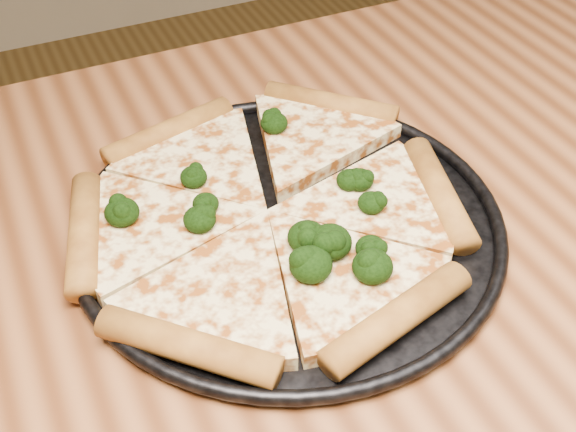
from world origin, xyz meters
name	(u,v)px	position (x,y,z in m)	size (l,w,h in m)	color
dining_table	(301,377)	(0.00, 0.00, 0.66)	(1.20, 0.90, 0.75)	brown
pizza_pan	(288,223)	(0.03, 0.09, 0.76)	(0.39, 0.39, 0.02)	black
pizza	(269,209)	(0.02, 0.11, 0.77)	(0.38, 0.38, 0.03)	#FFE59C
broccoli_florets	(291,215)	(0.03, 0.08, 0.78)	(0.24, 0.25, 0.03)	black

